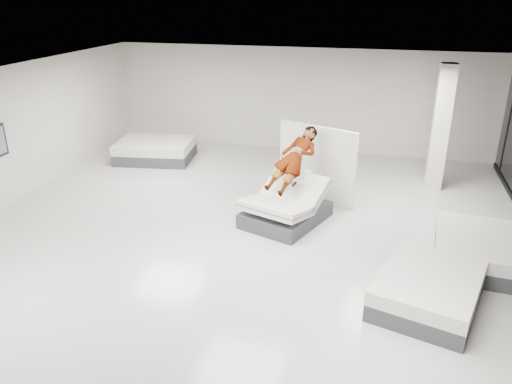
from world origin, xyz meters
TOP-DOWN VIEW (x-y plane):
  - room at (0.00, 0.00)m, footprint 14.00×14.04m
  - hero_bed at (0.68, 1.49)m, footprint 1.96×2.24m
  - person at (0.79, 1.79)m, footprint 1.15×1.66m
  - remote at (0.88, 1.38)m, footprint 0.10×0.15m
  - divider_panel at (1.14, 2.89)m, footprint 1.94×0.88m
  - flat_bed_right_far at (4.55, 0.67)m, footprint 1.66×2.11m
  - flat_bed_right_near at (3.58, -1.00)m, footprint 2.00×2.34m
  - flat_bed_left_far at (-4.02, 4.77)m, footprint 2.40×1.94m
  - column at (4.00, 4.50)m, footprint 0.40×0.40m

SIDE VIEW (x-z plane):
  - flat_bed_right_far at x=4.55m, z-range 0.00..0.54m
  - flat_bed_right_near at x=3.58m, z-range 0.00..0.55m
  - flat_bed_left_far at x=-4.02m, z-range 0.00..0.60m
  - hero_bed at x=0.68m, z-range -0.20..0.90m
  - divider_panel at x=1.14m, z-range 0.00..1.87m
  - remote at x=0.88m, z-range 0.93..1.00m
  - person at x=0.79m, z-range 0.37..2.02m
  - room at x=0.00m, z-range 0.00..3.20m
  - column at x=4.00m, z-range 0.00..3.20m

